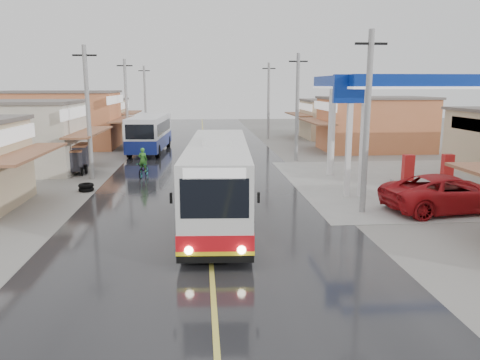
{
  "coord_description": "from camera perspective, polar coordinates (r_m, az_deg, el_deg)",
  "views": [
    {
      "loc": [
        -0.27,
        -20.01,
        5.67
      ],
      "look_at": [
        1.44,
        0.31,
        1.53
      ],
      "focal_mm": 35.0,
      "sensor_mm": 36.0,
      "label": 1
    }
  ],
  "objects": [
    {
      "name": "coach_bus",
      "position": [
        19.76,
        -2.66,
        -0.01
      ],
      "size": [
        3.22,
        11.68,
        3.61
      ],
      "rotation": [
        0.0,
        0.0,
        -0.06
      ],
      "color": "silver",
      "rests_on": "road"
    },
    {
      "name": "centre_line",
      "position": [
        35.46,
        -4.33,
        2.28
      ],
      "size": [
        0.15,
        90.0,
        0.01
      ],
      "primitive_type": "cube",
      "color": "#D8CC4C",
      "rests_on": "road"
    },
    {
      "name": "utility_poles_left",
      "position": [
        37.07,
        -15.23,
        2.27
      ],
      "size": [
        1.6,
        50.0,
        8.0
      ],
      "primitive_type": null,
      "color": "gray",
      "rests_on": "ground"
    },
    {
      "name": "ground",
      "position": [
        20.8,
        -3.91,
        -4.37
      ],
      "size": [
        120.0,
        120.0,
        0.0
      ],
      "primitive_type": "plane",
      "color": "slate",
      "rests_on": "ground"
    },
    {
      "name": "road",
      "position": [
        35.47,
        -4.33,
        2.26
      ],
      "size": [
        12.0,
        90.0,
        0.02
      ],
      "primitive_type": "cube",
      "color": "black",
      "rests_on": "ground"
    },
    {
      "name": "cyclist",
      "position": [
        29.9,
        -11.69,
        1.51
      ],
      "size": [
        0.94,
        1.83,
        1.88
      ],
      "rotation": [
        0.0,
        0.0,
        -0.2
      ],
      "color": "black",
      "rests_on": "ground"
    },
    {
      "name": "shopfronts_right",
      "position": [
        35.92,
        20.42,
        1.67
      ],
      "size": [
        11.0,
        44.0,
        4.8
      ],
      "primitive_type": null,
      "color": "beige",
      "rests_on": "ground"
    },
    {
      "name": "second_bus",
      "position": [
        41.02,
        -10.93,
        5.68
      ],
      "size": [
        3.08,
        9.5,
        3.11
      ],
      "rotation": [
        0.0,
        0.0,
        -0.06
      ],
      "color": "silver",
      "rests_on": "road"
    },
    {
      "name": "tricycle_far",
      "position": [
        32.21,
        -19.75,
        2.31
      ],
      "size": [
        1.73,
        2.14,
        1.61
      ],
      "rotation": [
        0.0,
        0.0,
        0.18
      ],
      "color": "#26262D",
      "rests_on": "ground"
    },
    {
      "name": "jeepney",
      "position": [
        23.35,
        24.06,
        -1.48
      ],
      "size": [
        6.38,
        3.62,
        1.68
      ],
      "primitive_type": "imported",
      "rotation": [
        0.0,
        0.0,
        1.71
      ],
      "color": "#A71015",
      "rests_on": "ground"
    },
    {
      "name": "utility_poles_right",
      "position": [
        36.2,
        6.83,
        2.38
      ],
      "size": [
        1.6,
        36.0,
        8.0
      ],
      "primitive_type": null,
      "color": "gray",
      "rests_on": "ground"
    },
    {
      "name": "tyre_stack",
      "position": [
        26.82,
        -18.25,
        -0.85
      ],
      "size": [
        0.83,
        0.83,
        0.42
      ],
      "color": "black",
      "rests_on": "ground"
    },
    {
      "name": "shopfronts_left",
      "position": [
        40.48,
        -23.12,
        2.5
      ],
      "size": [
        11.0,
        44.0,
        5.2
      ],
      "primitive_type": null,
      "color": "tan",
      "rests_on": "ground"
    },
    {
      "name": "tricycle_near",
      "position": [
        32.93,
        -19.32,
        2.78
      ],
      "size": [
        1.87,
        2.43,
        1.86
      ],
      "rotation": [
        0.0,
        0.0,
        0.13
      ],
      "color": "#26262D",
      "rests_on": "ground"
    }
  ]
}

